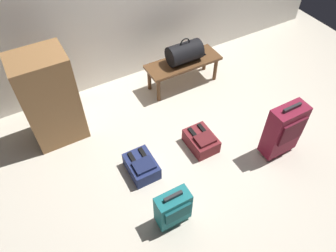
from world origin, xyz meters
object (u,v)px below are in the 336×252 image
at_px(suitcase_small_teal, 173,208).
at_px(backpack_navy, 142,166).
at_px(cell_phone, 201,53).
at_px(bench, 183,65).
at_px(duffel_bag_black, 185,53).
at_px(backpack_maroon, 201,141).
at_px(suitcase_upright_burgundy, 284,130).
at_px(side_cabinet, 50,99).

xyz_separation_m(suitcase_small_teal, backpack_navy, (-0.01, 0.65, -0.15)).
bearing_deg(cell_phone, bench, -171.79).
bearing_deg(backpack_navy, bench, 42.57).
height_order(bench, duffel_bag_black, duffel_bag_black).
relative_size(suitcase_small_teal, backpack_maroon, 1.21).
relative_size(cell_phone, suitcase_small_teal, 0.31).
xyz_separation_m(suitcase_upright_burgundy, suitcase_small_teal, (-1.44, -0.16, -0.13)).
bearing_deg(suitcase_upright_burgundy, suitcase_small_teal, -173.71).
relative_size(bench, suitcase_upright_burgundy, 1.41).
bearing_deg(backpack_navy, suitcase_small_teal, -89.11).
height_order(bench, backpack_maroon, bench).
bearing_deg(suitcase_upright_burgundy, backpack_navy, 161.18).
distance_m(duffel_bag_black, suitcase_upright_burgundy, 1.56).
relative_size(duffel_bag_black, backpack_navy, 1.16).
bearing_deg(suitcase_small_teal, side_cabinet, 110.52).
distance_m(cell_phone, backpack_maroon, 1.32).
xyz_separation_m(suitcase_upright_burgundy, backpack_maroon, (-0.70, 0.48, -0.27)).
distance_m(cell_phone, suitcase_small_teal, 2.24).
distance_m(backpack_navy, backpack_maroon, 0.74).
distance_m(backpack_maroon, side_cabinet, 1.72).
xyz_separation_m(cell_phone, backpack_maroon, (-0.69, -1.09, -0.29)).
height_order(backpack_maroon, side_cabinet, side_cabinet).
bearing_deg(side_cabinet, backpack_maroon, -36.13).
bearing_deg(side_cabinet, cell_phone, 3.29).
bearing_deg(backpack_maroon, bench, 69.92).
bearing_deg(suitcase_small_teal, backpack_maroon, 40.98).
bearing_deg(suitcase_upright_burgundy, backpack_maroon, 145.73).
xyz_separation_m(suitcase_upright_burgundy, backpack_navy, (-1.45, 0.49, -0.27)).
xyz_separation_m(backpack_navy, backpack_maroon, (0.74, -0.01, 0.00)).
relative_size(duffel_bag_black, backpack_maroon, 1.16).
xyz_separation_m(backpack_maroon, side_cabinet, (-1.34, 0.98, 0.46)).
bearing_deg(suitcase_upright_burgundy, duffel_bag_black, 101.36).
distance_m(bench, backpack_maroon, 1.14).
bearing_deg(suitcase_upright_burgundy, cell_phone, 90.64).
relative_size(cell_phone, backpack_navy, 0.38).
relative_size(bench, cell_phone, 6.94).
distance_m(bench, backpack_navy, 1.55).
bearing_deg(bench, suitcase_small_teal, -123.52).
relative_size(bench, duffel_bag_black, 2.27).
height_order(suitcase_small_teal, backpack_navy, suitcase_small_teal).
relative_size(duffel_bag_black, cell_phone, 3.06).
distance_m(cell_phone, backpack_navy, 1.81).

